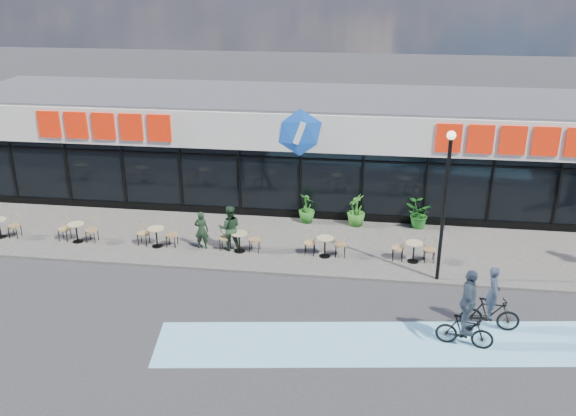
{
  "coord_description": "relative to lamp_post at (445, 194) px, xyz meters",
  "views": [
    {
      "loc": [
        2.65,
        -16.24,
        9.82
      ],
      "look_at": [
        -0.03,
        3.5,
        1.9
      ],
      "focal_mm": 38.0,
      "sensor_mm": 36.0,
      "label": 1
    }
  ],
  "objects": [
    {
      "name": "patron_left",
      "position": [
        -8.4,
        1.29,
        -2.3
      ],
      "size": [
        0.54,
        0.38,
        1.44
      ],
      "primitive_type": "imported",
      "rotation": [
        0.0,
        0.0,
        3.2
      ],
      "color": "black",
      "rests_on": "sidewalk"
    },
    {
      "name": "ground",
      "position": [
        -5.16,
        -2.3,
        -3.12
      ],
      "size": [
        120.0,
        120.0,
        0.0
      ],
      "primitive_type": "plane",
      "color": "#28282B",
      "rests_on": "ground"
    },
    {
      "name": "lamp_post",
      "position": [
        0.0,
        0.0,
        0.0
      ],
      "size": [
        0.28,
        0.28,
        5.07
      ],
      "color": "black",
      "rests_on": "sidewalk"
    },
    {
      "name": "building",
      "position": [
        -5.16,
        7.63,
        -0.78
      ],
      "size": [
        30.6,
        6.57,
        4.75
      ],
      "color": "black",
      "rests_on": "ground"
    },
    {
      "name": "bistro_set_0",
      "position": [
        -16.36,
        1.28,
        -2.56
      ],
      "size": [
        1.54,
        0.62,
        0.9
      ],
      "color": "tan",
      "rests_on": "sidewalk"
    },
    {
      "name": "sidewalk",
      "position": [
        -5.16,
        2.2,
        -3.07
      ],
      "size": [
        44.0,
        5.0,
        0.1
      ],
      "primitive_type": "cube",
      "color": "#625E57",
      "rests_on": "ground"
    },
    {
      "name": "bistro_set_3",
      "position": [
        -6.98,
        1.28,
        -2.56
      ],
      "size": [
        1.54,
        0.62,
        0.9
      ],
      "color": "tan",
      "rests_on": "sidewalk"
    },
    {
      "name": "bistro_set_5",
      "position": [
        -0.73,
        1.28,
        -2.56
      ],
      "size": [
        1.54,
        0.62,
        0.9
      ],
      "color": "tan",
      "rests_on": "sidewalk"
    },
    {
      "name": "bike_lane",
      "position": [
        -1.16,
        -3.8,
        -3.11
      ],
      "size": [
        14.17,
        4.13,
        0.01
      ],
      "primitive_type": "cube",
      "rotation": [
        0.0,
        0.0,
        0.14
      ],
      "color": "#76C0E0",
      "rests_on": "ground"
    },
    {
      "name": "patron_right",
      "position": [
        -7.35,
        1.33,
        -2.17
      ],
      "size": [
        0.94,
        0.79,
        1.71
      ],
      "primitive_type": "imported",
      "rotation": [
        0.0,
        0.0,
        3.34
      ],
      "color": "#1D341F",
      "rests_on": "sidewalk"
    },
    {
      "name": "potted_plant_left",
      "position": [
        -4.84,
        4.28,
        -2.42
      ],
      "size": [
        0.95,
        0.95,
        1.2
      ],
      "primitive_type": "imported",
      "rotation": [
        0.0,
        0.0,
        2.31
      ],
      "color": "#225E1B",
      "rests_on": "sidewalk"
    },
    {
      "name": "potted_plant_right",
      "position": [
        -0.41,
        4.3,
        -2.45
      ],
      "size": [
        1.22,
        1.12,
        1.14
      ],
      "primitive_type": "imported",
      "rotation": [
        0.0,
        0.0,
        2.88
      ],
      "color": "#195518",
      "rests_on": "sidewalk"
    },
    {
      "name": "potted_plant_mid",
      "position": [
        -2.84,
        4.21,
        -2.37
      ],
      "size": [
        0.77,
        0.77,
        1.3
      ],
      "primitive_type": "imported",
      "rotation": [
        0.0,
        0.0,
        4.78
      ],
      "color": "#2A671D",
      "rests_on": "sidewalk"
    },
    {
      "name": "bistro_set_1",
      "position": [
        -13.23,
        1.28,
        -2.56
      ],
      "size": [
        1.54,
        0.62,
        0.9
      ],
      "color": "tan",
      "rests_on": "sidewalk"
    },
    {
      "name": "cyclist_b",
      "position": [
        1.22,
        -2.74,
        -2.4
      ],
      "size": [
        1.7,
        0.58,
        2.0
      ],
      "color": "black",
      "rests_on": "ground"
    },
    {
      "name": "bistro_set_2",
      "position": [
        -10.11,
        1.28,
        -2.56
      ],
      "size": [
        1.54,
        0.62,
        0.9
      ],
      "color": "tan",
      "rests_on": "sidewalk"
    },
    {
      "name": "bistro_set_4",
      "position": [
        -3.85,
        1.28,
        -2.56
      ],
      "size": [
        1.54,
        0.62,
        0.9
      ],
      "color": "tan",
      "rests_on": "sidewalk"
    },
    {
      "name": "cyclist_a",
      "position": [
        0.39,
        -3.7,
        -2.09
      ],
      "size": [
        1.62,
        1.18,
        2.35
      ],
      "color": "black",
      "rests_on": "ground"
    }
  ]
}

